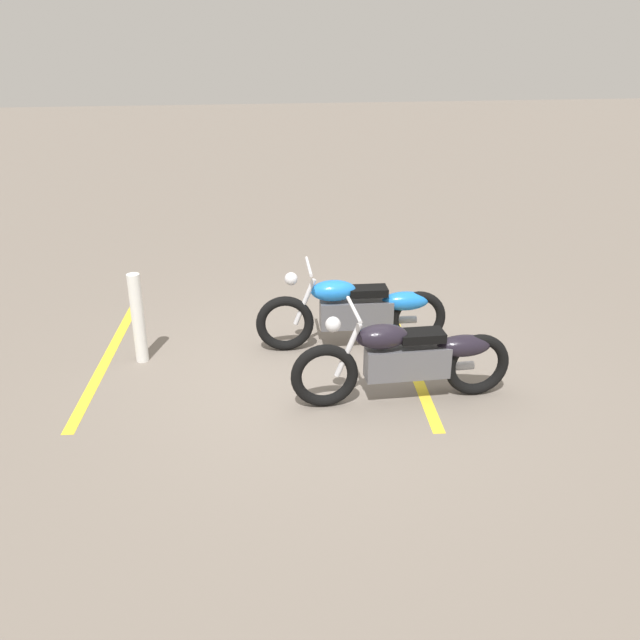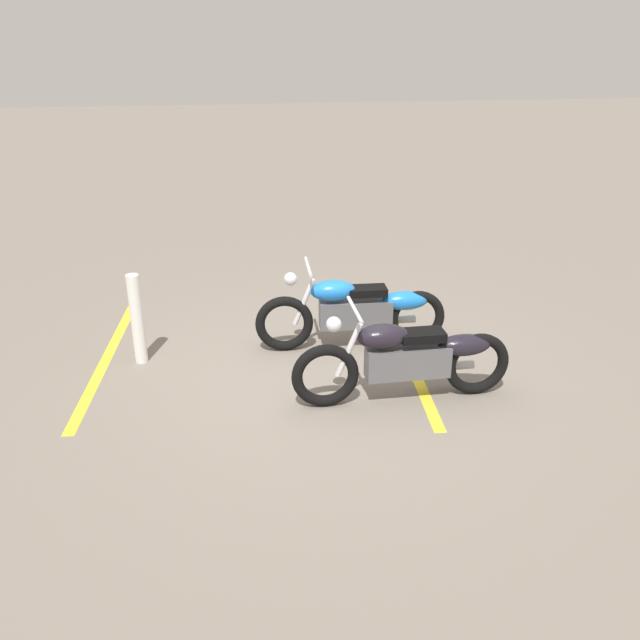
% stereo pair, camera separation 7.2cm
% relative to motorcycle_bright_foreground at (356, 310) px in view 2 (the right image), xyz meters
% --- Properties ---
extents(ground_plane, '(60.00, 60.00, 0.00)m').
position_rel_motorcycle_bright_foreground_xyz_m(ground_plane, '(0.40, 0.64, -0.46)').
color(ground_plane, slate).
extents(motorcycle_bright_foreground, '(2.23, 0.62, 1.04)m').
position_rel_motorcycle_bright_foreground_xyz_m(motorcycle_bright_foreground, '(0.00, 0.00, 0.00)').
color(motorcycle_bright_foreground, black).
rests_on(motorcycle_bright_foreground, ground).
extents(motorcycle_dark_foreground, '(2.23, 0.62, 1.04)m').
position_rel_motorcycle_bright_foreground_xyz_m(motorcycle_dark_foreground, '(-0.26, 1.28, 0.00)').
color(motorcycle_dark_foreground, black).
rests_on(motorcycle_dark_foreground, ground).
extents(bollard_post, '(0.14, 0.14, 1.04)m').
position_rel_motorcycle_bright_foreground_xyz_m(bollard_post, '(2.47, 0.01, 0.06)').
color(bollard_post, white).
rests_on(bollard_post, ground).
extents(parking_stripe_near, '(0.40, 3.20, 0.01)m').
position_rel_motorcycle_bright_foreground_xyz_m(parking_stripe_near, '(-0.54, 0.35, -0.46)').
color(parking_stripe_near, yellow).
rests_on(parking_stripe_near, ground).
extents(parking_stripe_mid, '(0.40, 3.20, 0.01)m').
position_rel_motorcycle_bright_foreground_xyz_m(parking_stripe_mid, '(2.88, -0.13, -0.46)').
color(parking_stripe_mid, yellow).
rests_on(parking_stripe_mid, ground).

